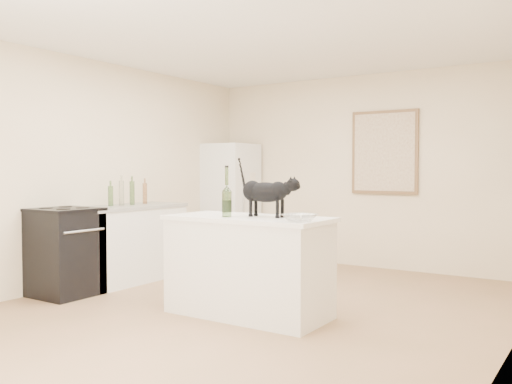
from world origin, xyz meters
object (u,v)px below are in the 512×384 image
(fridge, at_px, (230,201))
(black_cat, at_px, (266,195))
(wine_bottle, at_px, (227,194))
(stove, at_px, (65,253))
(glass_bowl, at_px, (300,218))

(fridge, distance_m, black_cat, 3.35)
(black_cat, distance_m, wine_bottle, 0.35)
(stove, bearing_deg, wine_bottle, 7.78)
(black_cat, xyz_separation_m, wine_bottle, (-0.30, -0.18, 0.00))
(fridge, height_order, wine_bottle, fridge)
(wine_bottle, relative_size, glass_bowl, 1.56)
(stove, distance_m, fridge, 2.98)
(black_cat, height_order, wine_bottle, wine_bottle)
(stove, bearing_deg, glass_bowl, 4.48)
(stove, bearing_deg, fridge, 90.00)
(fridge, relative_size, wine_bottle, 4.22)
(wine_bottle, xyz_separation_m, glass_bowl, (0.77, -0.05, -0.17))
(glass_bowl, bearing_deg, black_cat, 153.87)
(glass_bowl, bearing_deg, wine_bottle, 176.18)
(fridge, distance_m, wine_bottle, 3.31)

